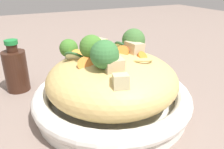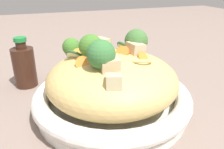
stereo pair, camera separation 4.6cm
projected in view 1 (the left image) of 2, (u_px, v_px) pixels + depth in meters
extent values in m
plane|color=gray|center=(112.00, 109.00, 0.49)|extent=(3.00, 3.00, 0.00)
cylinder|color=white|center=(112.00, 106.00, 0.49)|extent=(0.31, 0.31, 0.02)
torus|color=white|center=(112.00, 95.00, 0.48)|extent=(0.33, 0.33, 0.03)
ellipsoid|color=tan|center=(112.00, 79.00, 0.46)|extent=(0.27, 0.27, 0.11)
torus|color=tan|center=(141.00, 61.00, 0.43)|extent=(0.05, 0.05, 0.02)
torus|color=tan|center=(95.00, 60.00, 0.42)|extent=(0.06, 0.06, 0.02)
cone|color=#94B675|center=(92.00, 60.00, 0.43)|extent=(0.02, 0.02, 0.02)
sphere|color=#43792B|center=(92.00, 47.00, 0.42)|extent=(0.06, 0.06, 0.05)
cone|color=#99AE6C|center=(105.00, 68.00, 0.39)|extent=(0.03, 0.03, 0.02)
sphere|color=#39733A|center=(105.00, 55.00, 0.38)|extent=(0.05, 0.05, 0.05)
cone|color=#9BB46B|center=(133.00, 51.00, 0.49)|extent=(0.03, 0.03, 0.02)
sphere|color=#406F36|center=(133.00, 40.00, 0.48)|extent=(0.06, 0.06, 0.05)
cone|color=#91AD77|center=(69.00, 57.00, 0.48)|extent=(0.03, 0.03, 0.01)
sphere|color=#41772B|center=(69.00, 48.00, 0.47)|extent=(0.05, 0.05, 0.04)
cylinder|color=orange|center=(143.00, 56.00, 0.44)|extent=(0.02, 0.03, 0.02)
cylinder|color=orange|center=(122.00, 52.00, 0.45)|extent=(0.04, 0.04, 0.02)
cylinder|color=orange|center=(85.00, 64.00, 0.40)|extent=(0.03, 0.04, 0.02)
cylinder|color=orange|center=(77.00, 56.00, 0.46)|extent=(0.03, 0.03, 0.02)
cylinder|color=beige|center=(75.00, 58.00, 0.44)|extent=(0.05, 0.05, 0.03)
torus|color=#2F602E|center=(75.00, 58.00, 0.44)|extent=(0.05, 0.05, 0.03)
cylinder|color=beige|center=(123.00, 48.00, 0.48)|extent=(0.04, 0.04, 0.03)
torus|color=#305932|center=(123.00, 48.00, 0.48)|extent=(0.05, 0.04, 0.04)
cube|color=#C8BF8D|center=(121.00, 81.00, 0.36)|extent=(0.03, 0.03, 0.02)
cube|color=#CFB08C|center=(133.00, 49.00, 0.46)|extent=(0.04, 0.03, 0.03)
cube|color=#CFB88B|center=(114.00, 66.00, 0.39)|extent=(0.03, 0.03, 0.03)
cube|color=#C4BA87|center=(96.00, 46.00, 0.49)|extent=(0.05, 0.05, 0.04)
cylinder|color=#381E14|center=(16.00, 71.00, 0.56)|extent=(0.06, 0.06, 0.10)
cylinder|color=#381E14|center=(12.00, 48.00, 0.53)|extent=(0.03, 0.03, 0.02)
cylinder|color=#1E7F38|center=(11.00, 42.00, 0.53)|extent=(0.03, 0.03, 0.01)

